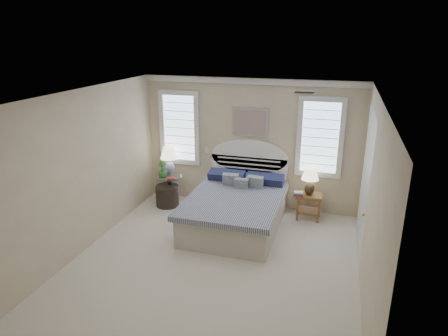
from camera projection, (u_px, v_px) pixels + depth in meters
The scene contains 21 objects.
floor at pixel (213, 265), 6.41m from camera, with size 4.50×5.00×0.01m, color #B4A99A.
ceiling at pixel (211, 96), 5.54m from camera, with size 4.50×5.00×0.01m, color white.
wall_back at pixel (250, 144), 8.24m from camera, with size 4.50×0.02×2.70m, color tan.
wall_left at pixel (83, 172), 6.58m from camera, with size 0.02×5.00×2.70m, color tan.
wall_right at pixel (371, 204), 5.36m from camera, with size 0.02×5.00×2.70m, color tan.
crown_molding at pixel (251, 81), 7.79m from camera, with size 4.50×0.08×0.12m, color silver.
hvac_vent at pixel (304, 93), 5.95m from camera, with size 0.30×0.20×0.02m, color #B2B2B2.
switch_plate at pixel (206, 150), 8.55m from camera, with size 0.08×0.01×0.12m, color silver.
window_left at pixel (180, 128), 8.56m from camera, with size 0.90×0.06×1.60m, color silver.
window_right at pixel (320, 137), 7.77m from camera, with size 0.90×0.06×1.60m, color silver.
painting at pixel (250, 122), 8.06m from camera, with size 0.74×0.04×0.58m, color silver.
closet_door at pixel (365, 183), 6.51m from camera, with size 0.02×1.80×2.40m, color silver.
bed at pixel (237, 207), 7.61m from camera, with size 1.72×2.28×1.47m.
side_table_left at pixel (170, 187), 8.59m from camera, with size 0.56×0.56×0.63m.
nightstand_right at pixel (309, 201), 7.88m from camera, with size 0.50×0.40×0.53m.
floor_pot at pixel (167, 196), 8.55m from camera, with size 0.49×0.49×0.45m, color black.
lamp_left at pixel (169, 158), 8.54m from camera, with size 0.40×0.40×0.61m.
lamp_right at pixel (310, 178), 7.71m from camera, with size 0.42×0.42×0.54m.
potted_plant at pixel (162, 170), 8.39m from camera, with size 0.20×0.20×0.35m, color #458033.
books_left at pixel (171, 178), 8.37m from camera, with size 0.20×0.17×0.02m.
books_right at pixel (299, 194), 7.74m from camera, with size 0.20×0.14×0.08m.
Camera 1 is at (1.76, -5.29, 3.53)m, focal length 32.00 mm.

